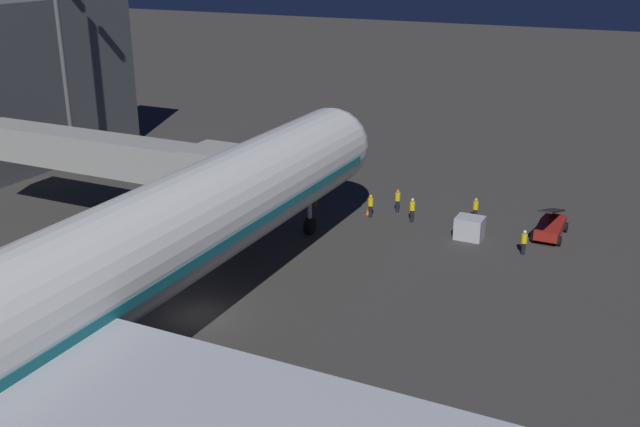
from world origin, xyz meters
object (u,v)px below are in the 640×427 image
Objects in this scene: belt_loader at (551,226)px; traffic_cone_nose_starboard at (316,203)px; jet_bridge at (121,157)px; ground_crew_under_port_wing at (412,209)px; baggage_container_near_belt at (469,228)px; airliner_at_gate at (16,321)px; traffic_cone_nose_port at (368,211)px; ground_crew_walking_aft at (371,205)px; ground_crew_by_tug at (398,200)px; apron_floodlight_mast at (61,42)px; ground_crew_marshaller_fwd at (476,208)px; ground_crew_by_belt_loader at (524,241)px.

belt_loader is 12.89× the size of traffic_cone_nose_starboard.
traffic_cone_nose_starboard is (-9.55, -10.98, -5.32)m from jet_bridge.
baggage_container_near_belt is at bearing 164.58° from ground_crew_under_port_wing.
jet_bridge is 24.60m from baggage_container_near_belt.
airliner_at_gate reaches higher than traffic_cone_nose_port.
ground_crew_walking_aft reaches higher than traffic_cone_nose_port.
traffic_cone_nose_port is at bearing 180.00° from traffic_cone_nose_starboard.
jet_bridge reaches higher than belt_loader.
jet_bridge reaches higher than ground_crew_under_port_wing.
ground_crew_under_port_wing is 1.01× the size of ground_crew_by_tug.
ground_crew_walking_aft is (1.44, 1.93, -0.04)m from ground_crew_by_tug.
baggage_container_near_belt is 12.67m from traffic_cone_nose_starboard.
jet_bridge is 18.36m from ground_crew_walking_aft.
belt_loader reaches higher than traffic_cone_nose_port.
apron_floodlight_mast is 25.91m from traffic_cone_nose_starboard.
ground_crew_under_port_wing is (4.09, 2.41, 0.07)m from ground_crew_marshaller_fwd.
apron_floodlight_mast is 30.02m from ground_crew_walking_aft.
airliner_at_gate is at bearing 63.25° from ground_crew_by_belt_loader.
ground_crew_under_port_wing is 3.38× the size of traffic_cone_nose_port.
ground_crew_marshaller_fwd is 3.15× the size of traffic_cone_nose_starboard.
ground_crew_by_tug is (10.34, -4.05, 0.07)m from ground_crew_by_belt_loader.
baggage_container_near_belt is 3.41× the size of traffic_cone_nose_port.
apron_floodlight_mast is at bearing -34.63° from jet_bridge.
baggage_container_near_belt is at bearing 173.74° from traffic_cone_nose_starboard.
belt_loader is at bearing -174.07° from traffic_cone_nose_port.
belt_loader is at bearing -151.29° from baggage_container_near_belt.
ground_crew_marshaller_fwd is (-9.83, -33.41, -4.54)m from airliner_at_gate.
baggage_container_near_belt is 1.06× the size of ground_crew_walking_aft.
ground_crew_under_port_wing is 3.17m from ground_crew_walking_aft.
belt_loader is at bearing 179.60° from ground_crew_by_tug.
jet_bridge is 21.10m from ground_crew_under_port_wing.
airliner_at_gate is at bearing 64.61° from belt_loader.
airliner_at_gate is at bearing 73.61° from ground_crew_marshaller_fwd.
ground_crew_by_tug is at bearing -174.31° from apron_floodlight_mast.
belt_loader reaches higher than traffic_cone_nose_starboard.
belt_loader is 17.67m from traffic_cone_nose_starboard.
ground_crew_under_port_wing is at bearing -148.09° from jet_bridge.
airliner_at_gate is 2.92× the size of jet_bridge.
ground_crew_by_belt_loader is (-39.86, 1.11, -10.58)m from apron_floodlight_mast.
ground_crew_under_port_wing is (-5.73, -31.00, -4.47)m from airliner_at_gate.
jet_bridge is 18.53m from traffic_cone_nose_port.
jet_bridge is at bearing -59.71° from airliner_at_gate.
apron_floodlight_mast is 29.93m from traffic_cone_nose_port.
baggage_container_near_belt is at bearing 28.71° from belt_loader.
baggage_container_near_belt is 1.08× the size of ground_crew_marshaller_fwd.
traffic_cone_nose_port is 1.00× the size of traffic_cone_nose_starboard.
jet_bridge is 20.60m from ground_crew_by_tug.
baggage_container_near_belt is 1.03× the size of ground_crew_by_tug.
ground_crew_marshaller_fwd is at bearing -173.86° from apron_floodlight_mast.
jet_bridge reaches higher than ground_crew_by_tug.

